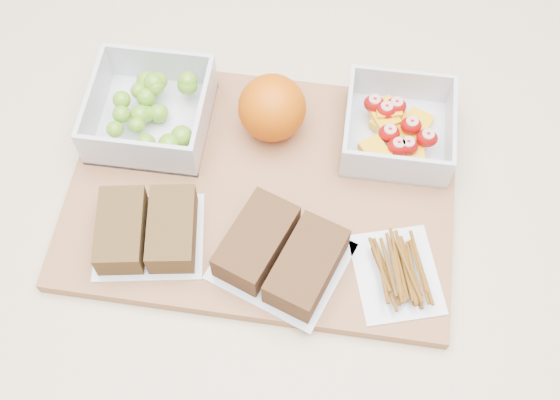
{
  "coord_description": "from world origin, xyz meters",
  "views": [
    {
      "loc": [
        0.05,
        -0.37,
        1.59
      ],
      "look_at": [
        0.0,
        -0.02,
        0.93
      ],
      "focal_mm": 45.0,
      "sensor_mm": 36.0,
      "label": 1
    }
  ],
  "objects_px": {
    "sandwich_bag_left": "(147,230)",
    "sandwich_bag_center": "(281,254)",
    "pretzel_bag": "(398,270)",
    "grape_container": "(152,110)",
    "orange": "(272,108)",
    "fruit_container": "(397,129)",
    "cutting_board": "(262,190)"
  },
  "relations": [
    {
      "from": "grape_container",
      "to": "pretzel_bag",
      "type": "bearing_deg",
      "value": -28.15
    },
    {
      "from": "fruit_container",
      "to": "sandwich_bag_left",
      "type": "relative_size",
      "value": 0.93
    },
    {
      "from": "sandwich_bag_center",
      "to": "pretzel_bag",
      "type": "xyz_separation_m",
      "value": [
        0.12,
        0.0,
        -0.01
      ]
    },
    {
      "from": "orange",
      "to": "sandwich_bag_center",
      "type": "xyz_separation_m",
      "value": [
        0.03,
        -0.17,
        -0.02
      ]
    },
    {
      "from": "grape_container",
      "to": "sandwich_bag_left",
      "type": "bearing_deg",
      "value": -79.91
    },
    {
      "from": "fruit_container",
      "to": "cutting_board",
      "type": "bearing_deg",
      "value": -149.96
    },
    {
      "from": "fruit_container",
      "to": "orange",
      "type": "distance_m",
      "value": 0.14
    },
    {
      "from": "sandwich_bag_center",
      "to": "pretzel_bag",
      "type": "bearing_deg",
      "value": 0.68
    },
    {
      "from": "sandwich_bag_left",
      "to": "fruit_container",
      "type": "bearing_deg",
      "value": 32.43
    },
    {
      "from": "orange",
      "to": "sandwich_bag_center",
      "type": "bearing_deg",
      "value": -78.93
    },
    {
      "from": "cutting_board",
      "to": "fruit_container",
      "type": "distance_m",
      "value": 0.17
    },
    {
      "from": "cutting_board",
      "to": "pretzel_bag",
      "type": "relative_size",
      "value": 3.5
    },
    {
      "from": "fruit_container",
      "to": "orange",
      "type": "xyz_separation_m",
      "value": [
        -0.14,
        -0.0,
        0.02
      ]
    },
    {
      "from": "orange",
      "to": "sandwich_bag_center",
      "type": "height_order",
      "value": "orange"
    },
    {
      "from": "cutting_board",
      "to": "pretzel_bag",
      "type": "bearing_deg",
      "value": -28.47
    },
    {
      "from": "orange",
      "to": "pretzel_bag",
      "type": "bearing_deg",
      "value": -47.25
    },
    {
      "from": "cutting_board",
      "to": "sandwich_bag_left",
      "type": "relative_size",
      "value": 3.29
    },
    {
      "from": "sandwich_bag_left",
      "to": "sandwich_bag_center",
      "type": "distance_m",
      "value": 0.14
    },
    {
      "from": "cutting_board",
      "to": "sandwich_bag_left",
      "type": "bearing_deg",
      "value": -143.85
    },
    {
      "from": "sandwich_bag_center",
      "to": "grape_container",
      "type": "bearing_deg",
      "value": 137.27
    },
    {
      "from": "fruit_container",
      "to": "pretzel_bag",
      "type": "bearing_deg",
      "value": -86.34
    },
    {
      "from": "cutting_board",
      "to": "orange",
      "type": "xyz_separation_m",
      "value": [
        0.0,
        0.08,
        0.05
      ]
    },
    {
      "from": "fruit_container",
      "to": "sandwich_bag_center",
      "type": "xyz_separation_m",
      "value": [
        -0.11,
        -0.17,
        -0.0
      ]
    },
    {
      "from": "sandwich_bag_left",
      "to": "grape_container",
      "type": "bearing_deg",
      "value": 100.09
    },
    {
      "from": "cutting_board",
      "to": "grape_container",
      "type": "bearing_deg",
      "value": 153.9
    },
    {
      "from": "sandwich_bag_left",
      "to": "sandwich_bag_center",
      "type": "xyz_separation_m",
      "value": [
        0.14,
        -0.01,
        0.0
      ]
    },
    {
      "from": "orange",
      "to": "sandwich_bag_left",
      "type": "bearing_deg",
      "value": -125.1
    },
    {
      "from": "pretzel_bag",
      "to": "sandwich_bag_center",
      "type": "bearing_deg",
      "value": -179.32
    },
    {
      "from": "sandwich_bag_left",
      "to": "sandwich_bag_center",
      "type": "height_order",
      "value": "sandwich_bag_center"
    },
    {
      "from": "grape_container",
      "to": "orange",
      "type": "distance_m",
      "value": 0.14
    },
    {
      "from": "orange",
      "to": "sandwich_bag_center",
      "type": "distance_m",
      "value": 0.17
    },
    {
      "from": "grape_container",
      "to": "cutting_board",
      "type": "bearing_deg",
      "value": -26.88
    }
  ]
}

